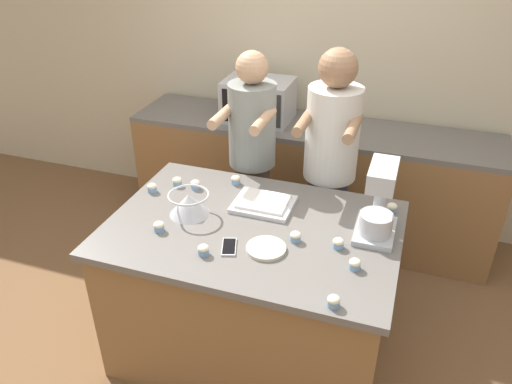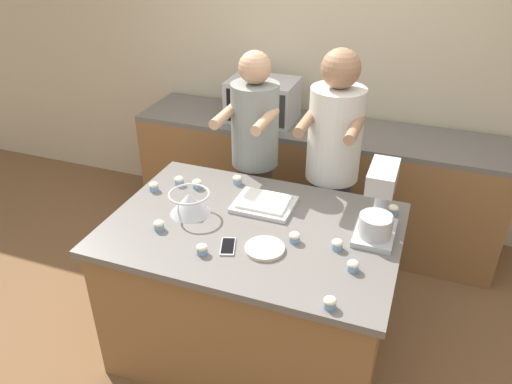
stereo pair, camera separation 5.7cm
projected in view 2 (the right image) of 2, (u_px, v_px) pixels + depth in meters
ground_plane at (253, 346)px, 3.11m from camera, size 16.00×16.00×0.00m
back_wall at (332, 59)px, 3.82m from camera, size 10.00×0.06×2.70m
island_counter at (253, 290)px, 2.88m from camera, size 1.54×1.05×0.90m
back_counter at (313, 181)px, 3.99m from camera, size 2.80×0.60×0.93m
person_left at (255, 166)px, 3.32m from camera, size 0.32×0.49×1.64m
person_right at (331, 175)px, 3.15m from camera, size 0.34×0.50×1.70m
stand_mixer at (379, 206)px, 2.49m from camera, size 0.20×0.30×0.40m
mixing_bowl at (190, 202)px, 2.74m from camera, size 0.23×0.23×0.13m
baking_tray at (264, 203)px, 2.82m from camera, size 0.33×0.27×0.04m
microwave_oven at (263, 100)px, 3.80m from camera, size 0.51×0.38×0.31m
cell_phone at (228, 246)px, 2.49m from camera, size 0.11×0.16×0.01m
small_plate at (265, 248)px, 2.47m from camera, size 0.20×0.20×0.02m
cupcake_0 at (353, 266)px, 2.32m from camera, size 0.06×0.06×0.05m
cupcake_1 at (330, 303)px, 2.11m from camera, size 0.06×0.06×0.05m
cupcake_2 at (202, 249)px, 2.43m from camera, size 0.06×0.06×0.05m
cupcake_3 at (154, 186)px, 2.97m from camera, size 0.06×0.06×0.05m
cupcake_4 at (159, 225)px, 2.61m from camera, size 0.06×0.06×0.05m
cupcake_5 at (295, 237)px, 2.52m from camera, size 0.06×0.06×0.05m
cupcake_6 at (393, 210)px, 2.75m from camera, size 0.06×0.06×0.05m
cupcake_7 at (179, 181)px, 3.03m from camera, size 0.06×0.06×0.05m
cupcake_8 at (337, 244)px, 2.47m from camera, size 0.06×0.06×0.05m
cupcake_9 at (197, 184)px, 3.00m from camera, size 0.06×0.06×0.05m
cupcake_10 at (237, 180)px, 3.04m from camera, size 0.06×0.06×0.05m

